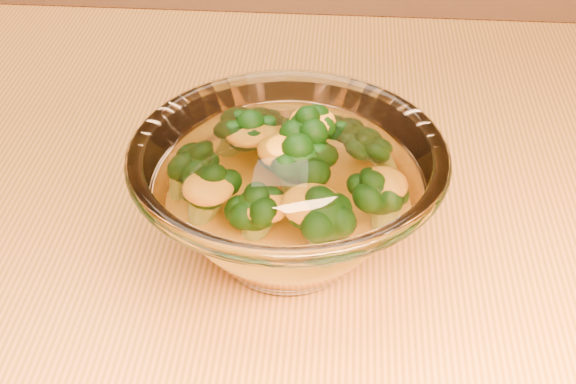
# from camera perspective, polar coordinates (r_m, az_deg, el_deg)

# --- Properties ---
(table) EXTENTS (1.20, 0.80, 0.75)m
(table) POSITION_cam_1_polar(r_m,az_deg,el_deg) (0.70, 3.44, -9.25)
(table) COLOR #C67D3B
(table) RESTS_ON ground
(glass_bowl) EXTENTS (0.23, 0.23, 0.10)m
(glass_bowl) POSITION_cam_1_polar(r_m,az_deg,el_deg) (0.59, 0.00, -0.38)
(glass_bowl) COLOR white
(glass_bowl) RESTS_ON table
(cheese_sauce) EXTENTS (0.13, 0.13, 0.04)m
(cheese_sauce) POSITION_cam_1_polar(r_m,az_deg,el_deg) (0.60, 0.00, -1.99)
(cheese_sauce) COLOR gold
(cheese_sauce) RESTS_ON glass_bowl
(broccoli_heap) EXTENTS (0.16, 0.15, 0.08)m
(broccoli_heap) POSITION_cam_1_polar(r_m,az_deg,el_deg) (0.59, 0.04, 1.45)
(broccoli_heap) COLOR black
(broccoli_heap) RESTS_ON cheese_sauce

